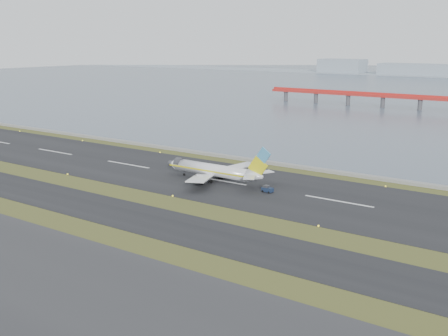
% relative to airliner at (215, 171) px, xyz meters
% --- Properties ---
extents(ground, '(1000.00, 1000.00, 0.00)m').
position_rel_airliner_xyz_m(ground, '(0.61, -28.58, -3.46)').
color(ground, '#3B4C1B').
rests_on(ground, ground).
extents(taxiway_strip, '(1000.00, 18.00, 0.10)m').
position_rel_airliner_xyz_m(taxiway_strip, '(0.61, -40.58, -3.41)').
color(taxiway_strip, black).
rests_on(taxiway_strip, ground).
extents(runway_strip, '(1000.00, 45.00, 0.10)m').
position_rel_airliner_xyz_m(runway_strip, '(0.61, 1.42, -3.41)').
color(runway_strip, black).
rests_on(runway_strip, ground).
extents(seawall, '(1000.00, 2.50, 1.00)m').
position_rel_airliner_xyz_m(seawall, '(0.61, 31.42, -2.96)').
color(seawall, gray).
rests_on(seawall, ground).
extents(airliner, '(38.52, 32.89, 12.80)m').
position_rel_airliner_xyz_m(airliner, '(0.00, 0.00, 0.00)').
color(airliner, white).
rests_on(airliner, ground).
extents(pushback_tug, '(3.38, 2.18, 2.06)m').
position_rel_airliner_xyz_m(pushback_tug, '(19.95, -1.88, -2.46)').
color(pushback_tug, '#16233D').
rests_on(pushback_tug, ground).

